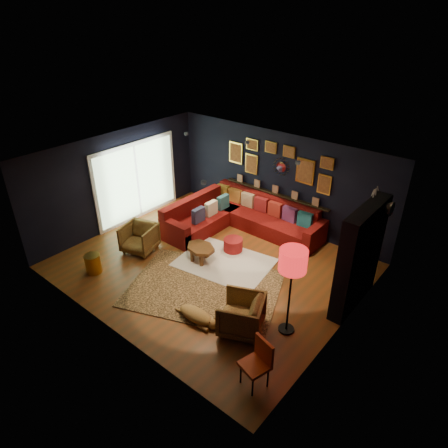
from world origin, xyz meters
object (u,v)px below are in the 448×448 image
Objects in this scene: pouf at (233,245)px; floor_lamp at (293,264)px; armchair_left at (139,237)px; orange_chair at (259,360)px; sectional at (237,218)px; coffee_table at (201,250)px; armchair_right at (241,313)px; gold_stool at (93,263)px; dog at (196,313)px.

floor_lamp reaches higher than pouf.
floor_lamp is (4.30, -0.06, 1.14)m from armchair_left.
floor_lamp is at bearing 117.45° from orange_chair.
orange_chair reaches higher than sectional.
floor_lamp is at bearing -31.22° from pouf.
coffee_table is 0.48× the size of floor_lamp.
coffee_table is (0.32, -1.82, 0.02)m from sectional.
orange_chair is 0.49× the size of floor_lamp.
gold_stool is (-3.74, -0.68, -0.18)m from armchair_right.
floor_lamp reaches higher than coffee_table.
dog is at bearing -67.69° from pouf.
armchair_left is at bearing 179.10° from orange_chair.
orange_chair is at bearing -45.69° from pouf.
dog is (1.29, -1.55, -0.15)m from coffee_table.
sectional reaches higher than coffee_table.
armchair_right reaches higher than armchair_left.
gold_stool is 2.92m from dog.
armchair_left is at bearing 159.49° from dog.
orange_chair reaches higher than dog.
sectional is 3.22× the size of dog.
dog is at bearing -35.56° from armchair_left.
coffee_table is 1.91× the size of gold_stool.
dog is (-1.50, -0.90, -1.34)m from floor_lamp.
orange_chair is at bearing 26.78° from armchair_right.
gold_stool is 0.52× the size of orange_chair.
dog is at bearing -177.41° from orange_chair.
armchair_left is at bearing -141.24° from pouf.
coffee_table is 0.92m from pouf.
armchair_right reaches higher than coffee_table.
orange_chair is at bearing -33.42° from armchair_left.
orange_chair reaches higher than pouf.
pouf is at bearing 150.17° from orange_chair.
coffee_table is 1.12× the size of armchair_left.
floor_lamp reaches higher than gold_stool.
sectional is at bearing 123.11° from pouf.
armchair_right is 1.41m from floor_lamp.
armchair_left is 4.44m from floor_lamp.
gold_stool is at bearing -103.28° from armchair_right.
gold_stool is 0.43× the size of dog.
pouf is 2.33m from armchair_left.
orange_chair is at bearing -48.20° from sectional.
pouf is at bearing -56.89° from sectional.
gold_stool is at bearing -125.08° from pouf.
armchair_right is 1.78× the size of gold_stool.
dog is at bearing -149.03° from floor_lamp.
sectional is at bearing 70.73° from gold_stool.
armchair_left is at bearing -116.10° from sectional.
armchair_right is at bearing -141.03° from floor_lamp.
orange_chair reaches higher than armchair_left.
sectional is at bearing 141.60° from floor_lamp.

